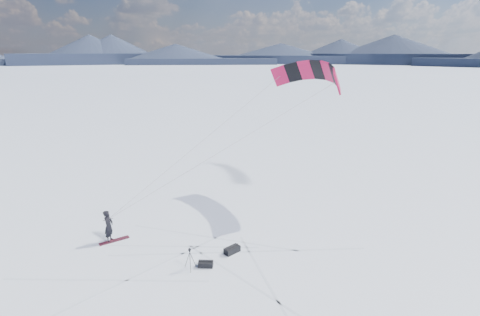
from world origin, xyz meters
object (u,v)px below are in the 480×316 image
object	(u,v)px
snowkiter	(110,241)
tripod	(190,256)
snowboard	(114,241)
gear_bag_b	(206,264)
gear_bag_a	(232,250)

from	to	relation	value
snowkiter	tripod	world-z (taller)	tripod
snowkiter	tripod	bearing A→B (deg)	-116.33
tripod	snowkiter	bearing A→B (deg)	112.14
snowboard	tripod	size ratio (longest dim) A/B	1.46
snowkiter	gear_bag_b	xyz separation A→B (m)	(4.80, -3.98, 0.15)
gear_bag_b	snowkiter	bearing A→B (deg)	158.92
snowkiter	gear_bag_b	world-z (taller)	snowkiter
snowboard	gear_bag_b	xyz separation A→B (m)	(4.59, -3.92, 0.13)
snowkiter	gear_bag_b	size ratio (longest dim) A/B	2.31
snowkiter	tripod	size ratio (longest dim) A/B	1.67
tripod	gear_bag_a	world-z (taller)	tripod
snowboard	gear_bag_b	bearing A→B (deg)	-57.90
snowkiter	gear_bag_a	distance (m)	7.14
snowkiter	tripod	distance (m)	5.70
gear_bag_b	tripod	bearing A→B (deg)	-163.49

